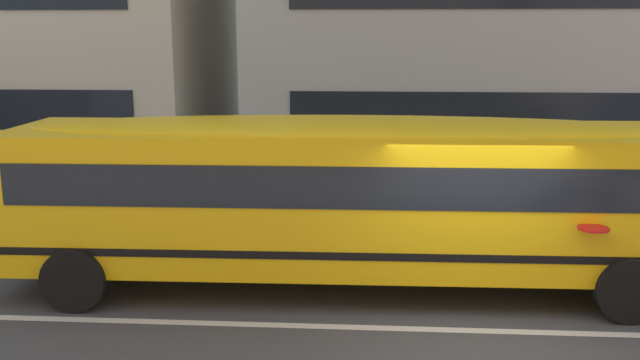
{
  "coord_description": "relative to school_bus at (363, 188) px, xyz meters",
  "views": [
    {
      "loc": [
        -1.54,
        -8.81,
        3.97
      ],
      "look_at": [
        -2.18,
        0.78,
        1.91
      ],
      "focal_mm": 38.45,
      "sensor_mm": 36.0,
      "label": 1
    }
  ],
  "objects": [
    {
      "name": "lane_centreline",
      "position": [
        1.56,
        -1.57,
        -1.61
      ],
      "size": [
        110.0,
        0.16,
        0.01
      ],
      "primitive_type": "cube",
      "color": "silver",
      "rests_on": "ground_plane"
    },
    {
      "name": "school_bus",
      "position": [
        0.0,
        0.0,
        0.0
      ],
      "size": [
        12.17,
        2.88,
        2.71
      ],
      "rotation": [
        0.0,
        0.0,
        0.01
      ],
      "color": "yellow",
      "rests_on": "ground_plane"
    },
    {
      "name": "sidewalk_far",
      "position": [
        1.56,
        6.24,
        -1.61
      ],
      "size": [
        120.0,
        3.0,
        0.01
      ],
      "primitive_type": "cube",
      "color": "gray",
      "rests_on": "ground_plane"
    },
    {
      "name": "ground_plane",
      "position": [
        1.56,
        -1.57,
        -1.61
      ],
      "size": [
        400.0,
        400.0,
        0.0
      ],
      "primitive_type": "plane",
      "color": "#424244"
    }
  ]
}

